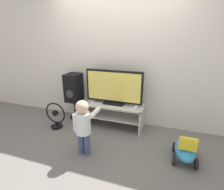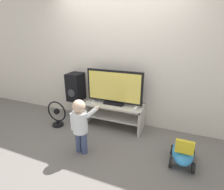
{
  "view_description": "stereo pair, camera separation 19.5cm",
  "coord_description": "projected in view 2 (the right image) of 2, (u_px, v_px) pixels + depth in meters",
  "views": [
    {
      "loc": [
        0.96,
        -2.71,
        1.75
      ],
      "look_at": [
        0.0,
        0.13,
        0.68
      ],
      "focal_mm": 28.0,
      "sensor_mm": 36.0,
      "label": 1
    },
    {
      "loc": [
        1.14,
        -2.65,
        1.75
      ],
      "look_at": [
        0.0,
        0.13,
        0.68
      ],
      "focal_mm": 28.0,
      "sensor_mm": 36.0,
      "label": 2
    }
  ],
  "objects": [
    {
      "name": "ride_on_toy",
      "position": [
        183.0,
        152.0,
        2.45
      ],
      "size": [
        0.33,
        0.56,
        0.45
      ],
      "color": "#338CD1",
      "rests_on": "ground_plane"
    },
    {
      "name": "child",
      "position": [
        81.0,
        122.0,
        2.57
      ],
      "size": [
        0.33,
        0.49,
        0.87
      ],
      "color": "#3F4C72",
      "rests_on": "ground_plane"
    },
    {
      "name": "ground_plane",
      "position": [
        109.0,
        131.0,
        3.3
      ],
      "size": [
        16.0,
        16.0,
        0.0
      ],
      "primitive_type": "plane",
      "color": "slate"
    },
    {
      "name": "remote_primary",
      "position": [
        93.0,
        102.0,
        3.41
      ],
      "size": [
        0.06,
        0.13,
        0.03
      ],
      "color": "white",
      "rests_on": "tv_stand"
    },
    {
      "name": "wall_back",
      "position": [
        120.0,
        58.0,
        3.32
      ],
      "size": [
        10.0,
        0.06,
        2.6
      ],
      "color": "silver",
      "rests_on": "ground_plane"
    },
    {
      "name": "floor_fan",
      "position": [
        57.0,
        115.0,
        3.43
      ],
      "size": [
        0.42,
        0.22,
        0.52
      ],
      "color": "black",
      "rests_on": "ground_plane"
    },
    {
      "name": "game_console",
      "position": [
        135.0,
        108.0,
        3.1
      ],
      "size": [
        0.05,
        0.16,
        0.04
      ],
      "color": "white",
      "rests_on": "tv_stand"
    },
    {
      "name": "speaker_tower",
      "position": [
        76.0,
        88.0,
        3.66
      ],
      "size": [
        0.29,
        0.34,
        0.98
      ],
      "color": "black",
      "rests_on": "ground_plane"
    },
    {
      "name": "television",
      "position": [
        114.0,
        88.0,
        3.24
      ],
      "size": [
        1.08,
        0.2,
        0.65
      ],
      "color": "black",
      "rests_on": "tv_stand"
    },
    {
      "name": "tv_stand",
      "position": [
        114.0,
        112.0,
        3.39
      ],
      "size": [
        1.14,
        0.44,
        0.47
      ],
      "color": "beige",
      "rests_on": "ground_plane"
    }
  ]
}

